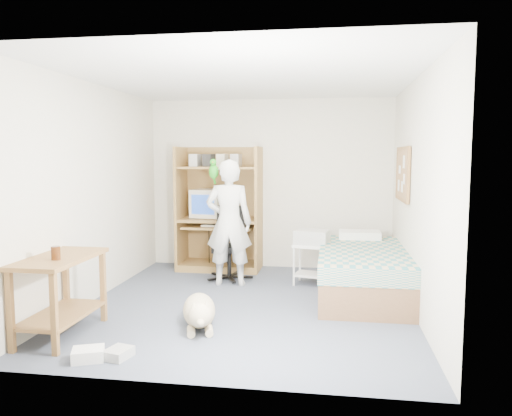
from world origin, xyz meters
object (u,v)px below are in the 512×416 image
(office_chair, at_px, (230,253))
(dog, at_px, (199,311))
(bed, at_px, (362,271))
(side_desk, at_px, (60,284))
(computer_hutch, at_px, (220,214))
(printer_cart, at_px, (312,258))
(person, at_px, (229,223))

(office_chair, relative_size, dog, 1.01)
(bed, distance_m, dog, 2.16)
(bed, bearing_deg, side_desk, -147.50)
(bed, distance_m, side_desk, 3.39)
(computer_hutch, height_order, bed, computer_hutch)
(bed, height_order, printer_cart, bed)
(bed, relative_size, printer_cart, 3.77)
(computer_hutch, distance_m, person, 0.93)
(printer_cart, bearing_deg, bed, -21.61)
(dog, bearing_deg, printer_cart, 43.91)
(side_desk, xyz_separation_m, office_chair, (1.11, 2.36, -0.14))
(side_desk, height_order, person, person)
(computer_hutch, relative_size, printer_cart, 3.36)
(side_desk, distance_m, printer_cart, 3.14)
(office_chair, distance_m, dog, 1.96)
(side_desk, bearing_deg, office_chair, 64.85)
(bed, bearing_deg, computer_hutch, 150.71)
(computer_hutch, xyz_separation_m, dog, (0.36, -2.52, -0.66))
(bed, distance_m, person, 1.78)
(side_desk, relative_size, office_chair, 1.02)
(dog, xyz_separation_m, printer_cart, (1.02, 1.80, 0.19))
(computer_hutch, relative_size, bed, 0.89)
(office_chair, bearing_deg, bed, -22.33)
(office_chair, relative_size, printer_cart, 1.83)
(dog, height_order, printer_cart, printer_cart)
(bed, xyz_separation_m, side_desk, (-2.85, -1.82, 0.21))
(computer_hutch, bearing_deg, dog, -81.94)
(person, bearing_deg, printer_cart, -176.52)
(side_desk, xyz_separation_m, person, (1.16, 2.06, 0.32))
(dog, relative_size, printer_cart, 1.80)
(person, distance_m, printer_cart, 1.17)
(computer_hutch, height_order, office_chair, computer_hutch)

